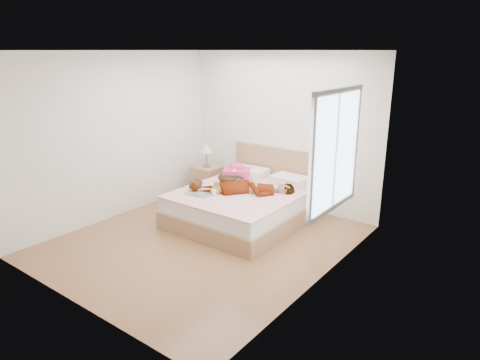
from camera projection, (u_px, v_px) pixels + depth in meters
The scene contains 11 objects.
ground at pixel (204, 241), 6.08m from camera, with size 4.00×4.00×0.00m, color #4F2D18.
woman at pixel (244, 185), 6.58m from camera, with size 0.59×1.58×0.22m, color white.
hair at pixel (233, 176), 7.27m from camera, with size 0.46×0.57×0.08m, color black.
phone at pixel (234, 171), 7.15m from camera, with size 0.04×0.08×0.01m, color silver.
room_shell at pixel (336, 151), 4.85m from camera, with size 4.00×4.00×4.00m.
bed at pixel (247, 203), 6.79m from camera, with size 1.80×2.08×1.00m.
towel at pixel (237, 172), 7.33m from camera, with size 0.56×0.53×0.23m.
magazine at pixel (200, 193), 6.49m from camera, with size 0.46×0.32×0.03m.
coffee_mug at pixel (214, 192), 6.42m from camera, with size 0.12×0.10×0.09m.
plush_toy at pixel (196, 185), 6.68m from camera, with size 0.18×0.26×0.14m.
nightstand at pixel (207, 179), 7.85m from camera, with size 0.47×0.42×1.00m.
Camera 1 is at (3.76, -4.14, 2.60)m, focal length 32.00 mm.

